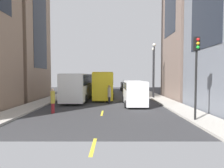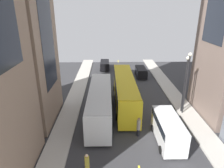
% 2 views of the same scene
% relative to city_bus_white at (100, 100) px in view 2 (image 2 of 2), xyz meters
% --- Properties ---
extents(ground_plane, '(40.77, 40.77, 0.00)m').
position_rel_city_bus_white_xyz_m(ground_plane, '(3.43, 4.71, -2.01)').
color(ground_plane, '#333335').
extents(sidewalk_west, '(2.33, 44.00, 0.15)m').
position_rel_city_bus_white_xyz_m(sidewalk_west, '(-3.79, 4.71, -1.93)').
color(sidewalk_west, '#B2ADA3').
rests_on(sidewalk_west, ground).
extents(sidewalk_east, '(2.33, 44.00, 0.15)m').
position_rel_city_bus_white_xyz_m(sidewalk_east, '(10.65, 4.71, -1.93)').
color(sidewalk_east, '#B2ADA3').
rests_on(sidewalk_east, ground).
extents(lane_stripe_2, '(0.16, 2.00, 0.01)m').
position_rel_city_bus_white_xyz_m(lane_stripe_2, '(3.43, -2.29, -2.00)').
color(lane_stripe_2, yellow).
rests_on(lane_stripe_2, ground).
extents(lane_stripe_3, '(0.16, 2.00, 0.01)m').
position_rel_city_bus_white_xyz_m(lane_stripe_3, '(3.43, 4.71, -2.00)').
color(lane_stripe_3, yellow).
rests_on(lane_stripe_3, ground).
extents(lane_stripe_4, '(0.16, 2.00, 0.01)m').
position_rel_city_bus_white_xyz_m(lane_stripe_4, '(3.43, 11.71, -2.00)').
color(lane_stripe_4, yellow).
rests_on(lane_stripe_4, ground).
extents(lane_stripe_5, '(0.16, 2.00, 0.01)m').
position_rel_city_bus_white_xyz_m(lane_stripe_5, '(3.43, 18.71, -2.00)').
color(lane_stripe_5, yellow).
rests_on(lane_stripe_5, ground).
extents(lane_stripe_6, '(0.16, 2.00, 0.01)m').
position_rel_city_bus_white_xyz_m(lane_stripe_6, '(3.43, 25.71, -2.00)').
color(lane_stripe_6, yellow).
rests_on(lane_stripe_6, ground).
extents(building_west_1, '(8.01, 7.64, 18.30)m').
position_rel_city_bus_white_xyz_m(building_west_1, '(-9.12, -0.49, 7.14)').
color(building_west_1, '#937760').
rests_on(building_west_1, ground).
extents(city_bus_white, '(2.80, 12.24, 3.35)m').
position_rel_city_bus_white_xyz_m(city_bus_white, '(0.00, 0.00, 0.00)').
color(city_bus_white, silver).
rests_on(city_bus_white, ground).
extents(streetcar_yellow, '(2.70, 13.71, 3.59)m').
position_rel_city_bus_white_xyz_m(streetcar_yellow, '(3.16, 3.21, 0.12)').
color(streetcar_yellow, yellow).
rests_on(streetcar_yellow, ground).
extents(delivery_van_white, '(2.25, 5.47, 2.58)m').
position_rel_city_bus_white_xyz_m(delivery_van_white, '(6.61, -5.12, -0.50)').
color(delivery_van_white, white).
rests_on(delivery_van_white, ground).
extents(car_black_0, '(1.88, 4.28, 1.73)m').
position_rel_city_bus_white_xyz_m(car_black_0, '(7.06, 14.26, -0.99)').
color(car_black_0, black).
rests_on(car_black_0, ground).
extents(car_black_1, '(1.92, 4.55, 1.67)m').
position_rel_city_bus_white_xyz_m(car_black_1, '(0.28, 19.31, -1.02)').
color(car_black_1, black).
rests_on(car_black_1, ground).
extents(pedestrian_walking_far, '(0.36, 0.36, 2.06)m').
position_rel_city_bus_white_xyz_m(pedestrian_walking_far, '(-0.67, -9.29, -0.92)').
color(pedestrian_walking_far, maroon).
rests_on(pedestrian_walking_far, ground).
extents(pedestrian_waiting_curb, '(0.36, 0.36, 2.09)m').
position_rel_city_bus_white_xyz_m(pedestrian_waiting_curb, '(3.95, -4.19, -0.90)').
color(pedestrian_waiting_curb, black).
rests_on(pedestrian_waiting_curb, ground).
extents(streetlamp_near, '(0.44, 0.44, 6.90)m').
position_rel_city_bus_white_xyz_m(streetlamp_near, '(9.99, 0.70, 2.38)').
color(streetlamp_near, black).
rests_on(streetlamp_near, ground).
extents(streetlamp_far, '(0.44, 0.44, 7.42)m').
position_rel_city_bus_white_xyz_m(streetlamp_far, '(9.99, 0.25, 2.65)').
color(streetlamp_far, black).
rests_on(streetlamp_far, ground).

